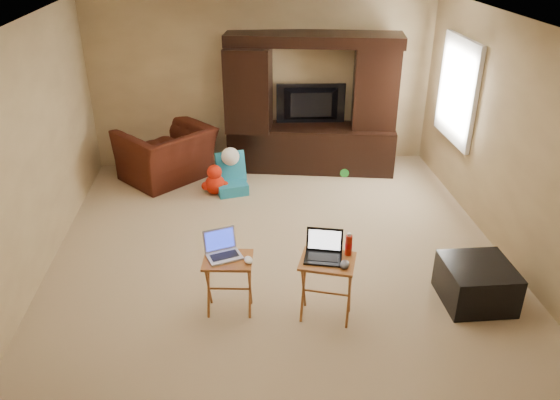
{
  "coord_description": "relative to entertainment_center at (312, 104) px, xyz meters",
  "views": [
    {
      "loc": [
        -0.43,
        -5.16,
        3.33
      ],
      "look_at": [
        0.0,
        -0.2,
        0.8
      ],
      "focal_mm": 35.0,
      "sensor_mm": 36.0,
      "label": 1
    }
  ],
  "objects": [
    {
      "name": "television",
      "position": [
        0.0,
        0.09,
        -0.04
      ],
      "size": [
        1.02,
        0.19,
        0.58
      ],
      "primitive_type": "imported",
      "rotation": [
        0.0,
        0.0,
        3.09
      ],
      "color": "black",
      "rests_on": "entertainment_center"
    },
    {
      "name": "floor",
      "position": [
        -0.69,
        -2.41,
        -1.0
      ],
      "size": [
        5.5,
        5.5,
        0.0
      ],
      "primitive_type": "plane",
      "color": "#D1B691",
      "rests_on": "ground"
    },
    {
      "name": "push_toy",
      "position": [
        0.65,
        -0.19,
        -0.77
      ],
      "size": [
        0.69,
        0.55,
        0.46
      ],
      "primitive_type": null,
      "rotation": [
        0.0,
        0.0,
        -0.19
      ],
      "color": "blue",
      "rests_on": "floor"
    },
    {
      "name": "mouse_right",
      "position": [
        -0.21,
        -3.63,
        -0.34
      ],
      "size": [
        0.12,
        0.15,
        0.05
      ],
      "primitive_type": "ellipsoid",
      "rotation": [
        0.0,
        0.0,
        -0.34
      ],
      "color": "#45454B",
      "rests_on": "tray_table_right"
    },
    {
      "name": "child_rocker",
      "position": [
        -1.2,
        -0.74,
        -0.73
      ],
      "size": [
        0.5,
        0.54,
        0.54
      ],
      "primitive_type": null,
      "rotation": [
        0.0,
        0.0,
        0.23
      ],
      "color": "teal",
      "rests_on": "floor"
    },
    {
      "name": "wall_left",
      "position": [
        -3.19,
        -2.41,
        0.25
      ],
      "size": [
        0.0,
        5.5,
        5.5
      ],
      "primitive_type": "plane",
      "rotation": [
        1.57,
        0.0,
        1.57
      ],
      "color": "tan",
      "rests_on": "ground"
    },
    {
      "name": "water_bottle",
      "position": [
        -0.14,
        -3.43,
        -0.27
      ],
      "size": [
        0.06,
        0.06,
        0.2
      ],
      "primitive_type": "cylinder",
      "color": "red",
      "rests_on": "tray_table_right"
    },
    {
      "name": "ceiling",
      "position": [
        -0.69,
        -2.41,
        1.5
      ],
      "size": [
        5.5,
        5.5,
        0.0
      ],
      "primitive_type": "plane",
      "rotation": [
        3.14,
        0.0,
        0.0
      ],
      "color": "silver",
      "rests_on": "ground"
    },
    {
      "name": "wall_back",
      "position": [
        -0.69,
        0.34,
        0.25
      ],
      "size": [
        5.0,
        0.0,
        5.0
      ],
      "primitive_type": "plane",
      "rotation": [
        1.57,
        0.0,
        0.0
      ],
      "color": "tan",
      "rests_on": "ground"
    },
    {
      "name": "entertainment_center",
      "position": [
        0.0,
        0.0,
        0.0
      ],
      "size": [
        2.51,
        1.02,
        2.0
      ],
      "primitive_type": "cube",
      "rotation": [
        0.0,
        0.0,
        -0.17
      ],
      "color": "black",
      "rests_on": "floor"
    },
    {
      "name": "mouse_left",
      "position": [
        -1.05,
        -3.41,
        -0.39
      ],
      "size": [
        0.1,
        0.13,
        0.05
      ],
      "primitive_type": "ellipsoid",
      "rotation": [
        0.0,
        0.0,
        0.19
      ],
      "color": "white",
      "rests_on": "tray_table_left"
    },
    {
      "name": "window_frame",
      "position": [
        1.77,
        -0.86,
        0.4
      ],
      "size": [
        0.06,
        1.14,
        1.34
      ],
      "primitive_type": "cube",
      "color": "white",
      "rests_on": "ground"
    },
    {
      "name": "laptop_left",
      "position": [
        -1.26,
        -3.31,
        -0.29
      ],
      "size": [
        0.37,
        0.34,
        0.24
      ],
      "primitive_type": "cube",
      "rotation": [
        0.0,
        0.0,
        0.33
      ],
      "color": "silver",
      "rests_on": "tray_table_left"
    },
    {
      "name": "tray_table_right",
      "position": [
        -0.34,
        -3.51,
        -0.68
      ],
      "size": [
        0.58,
        0.52,
        0.63
      ],
      "primitive_type": "cube",
      "rotation": [
        0.0,
        0.0,
        -0.3
      ],
      "color": "brown",
      "rests_on": "floor"
    },
    {
      "name": "window_pane",
      "position": [
        1.79,
        -0.86,
        0.4
      ],
      "size": [
        0.0,
        1.2,
        1.2
      ],
      "primitive_type": "plane",
      "rotation": [
        1.57,
        0.0,
        -1.57
      ],
      "color": "white",
      "rests_on": "ground"
    },
    {
      "name": "plush_toy",
      "position": [
        -1.43,
        -0.77,
        -0.79
      ],
      "size": [
        0.38,
        0.32,
        0.43
      ],
      "primitive_type": null,
      "color": "red",
      "rests_on": "floor"
    },
    {
      "name": "recliner",
      "position": [
        -2.11,
        -0.21,
        -0.62
      ],
      "size": [
        1.55,
        1.54,
        0.76
      ],
      "primitive_type": "imported",
      "rotation": [
        0.0,
        0.0,
        3.87
      ],
      "color": "#4A1910",
      "rests_on": "floor"
    },
    {
      "name": "tray_table_left",
      "position": [
        -1.23,
        -3.34,
        -0.71
      ],
      "size": [
        0.49,
        0.41,
        0.59
      ],
      "primitive_type": "cube",
      "rotation": [
        0.0,
        0.0,
        -0.11
      ],
      "color": "#945923",
      "rests_on": "floor"
    },
    {
      "name": "wall_front",
      "position": [
        -0.69,
        -5.16,
        0.25
      ],
      "size": [
        5.0,
        0.0,
        5.0
      ],
      "primitive_type": "plane",
      "rotation": [
        -1.57,
        0.0,
        0.0
      ],
      "color": "tan",
      "rests_on": "ground"
    },
    {
      "name": "wall_right",
      "position": [
        1.81,
        -2.41,
        0.25
      ],
      "size": [
        0.0,
        5.5,
        5.5
      ],
      "primitive_type": "plane",
      "rotation": [
        1.57,
        0.0,
        -1.57
      ],
      "color": "tan",
      "rests_on": "ground"
    },
    {
      "name": "ottoman",
      "position": [
        1.16,
        -3.39,
        -0.79
      ],
      "size": [
        0.64,
        0.64,
        0.41
      ],
      "primitive_type": "cube",
      "rotation": [
        0.0,
        0.0,
        0.0
      ],
      "color": "black",
      "rests_on": "floor"
    },
    {
      "name": "laptop_right",
      "position": [
        -0.38,
        -3.49,
        -0.25
      ],
      "size": [
        0.39,
        0.34,
        0.24
      ],
      "primitive_type": "cube",
      "rotation": [
        0.0,
        0.0,
        -0.24
      ],
      "color": "black",
      "rests_on": "tray_table_right"
    }
  ]
}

